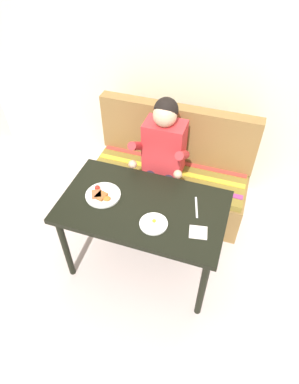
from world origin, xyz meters
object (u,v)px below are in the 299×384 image
at_px(couch, 170,178).
at_px(person, 162,154).
at_px(plate_eggs, 154,224).
at_px(napkin, 198,232).
at_px(table, 143,213).
at_px(plate_breakfast, 102,195).
at_px(knife, 196,207).

relative_size(couch, person, 1.19).
height_order(plate_eggs, napkin, plate_eggs).
relative_size(table, person, 0.99).
relative_size(person, plate_breakfast, 4.68).
relative_size(couch, knife, 7.20).
distance_m(table, person, 0.60).
distance_m(person, plate_breakfast, 0.66).
xyz_separation_m(couch, person, (-0.04, -0.17, 0.41)).
bearing_deg(plate_breakfast, table, 1.80).
bearing_deg(person, table, -86.20).
xyz_separation_m(person, knife, (0.41, -0.49, -0.01)).
bearing_deg(plate_breakfast, plate_eggs, -17.15).
bearing_deg(plate_breakfast, napkin, -8.29).
distance_m(couch, plate_eggs, 1.01).
relative_size(plate_breakfast, knife, 1.30).
height_order(couch, person, person).
distance_m(plate_breakfast, napkin, 0.75).
height_order(table, knife, knife).
bearing_deg(table, knife, 15.09).
xyz_separation_m(couch, plate_breakfast, (-0.31, -0.77, 0.41)).
height_order(couch, plate_breakfast, couch).
bearing_deg(couch, plate_breakfast, -111.93).
bearing_deg(person, plate_breakfast, -114.45).
xyz_separation_m(person, plate_eggs, (0.17, -0.74, -0.00)).
distance_m(table, napkin, 0.46).
bearing_deg(table, napkin, -15.31).
height_order(table, napkin, napkin).
xyz_separation_m(table, plate_eggs, (0.13, -0.15, 0.09)).
bearing_deg(plate_eggs, couch, 98.04).
distance_m(table, couch, 0.83).
relative_size(person, plate_eggs, 6.26).
distance_m(plate_eggs, napkin, 0.30).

